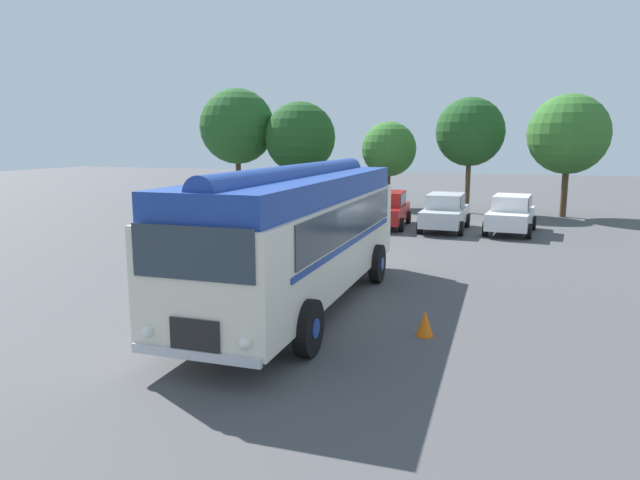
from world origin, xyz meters
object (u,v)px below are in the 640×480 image
(traffic_cone, at_px, (425,323))
(car_far_right, at_px, (511,214))
(car_mid_left, at_px, (387,209))
(car_near_left, at_px, (333,206))
(car_mid_right, at_px, (445,212))
(vintage_bus, at_px, (300,230))

(traffic_cone, bearing_deg, car_far_right, 84.19)
(car_mid_left, distance_m, car_far_right, 5.58)
(car_near_left, xyz_separation_m, car_mid_right, (5.50, -0.60, 0.00))
(car_near_left, xyz_separation_m, car_far_right, (8.35, -0.39, 0.00))
(car_far_right, bearing_deg, car_mid_left, -179.98)
(car_far_right, bearing_deg, vintage_bus, -109.39)
(car_far_right, bearing_deg, car_near_left, 177.34)
(traffic_cone, bearing_deg, car_mid_right, 95.23)
(vintage_bus, height_order, car_far_right, vintage_bus)
(vintage_bus, xyz_separation_m, car_far_right, (4.77, 13.56, -1.05))
(car_far_right, bearing_deg, traffic_cone, -95.81)
(vintage_bus, xyz_separation_m, car_mid_right, (1.93, 13.35, -1.05))
(vintage_bus, bearing_deg, car_mid_left, 93.40)
(car_mid_left, bearing_deg, car_mid_right, -4.37)
(car_mid_left, relative_size, traffic_cone, 7.81)
(car_mid_right, relative_size, car_far_right, 0.98)
(car_near_left, relative_size, traffic_cone, 7.78)
(car_near_left, height_order, car_mid_right, same)
(car_mid_right, distance_m, traffic_cone, 14.66)
(car_mid_left, bearing_deg, vintage_bus, -86.60)
(car_mid_right, distance_m, car_far_right, 2.85)
(vintage_bus, height_order, car_mid_left, vintage_bus)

